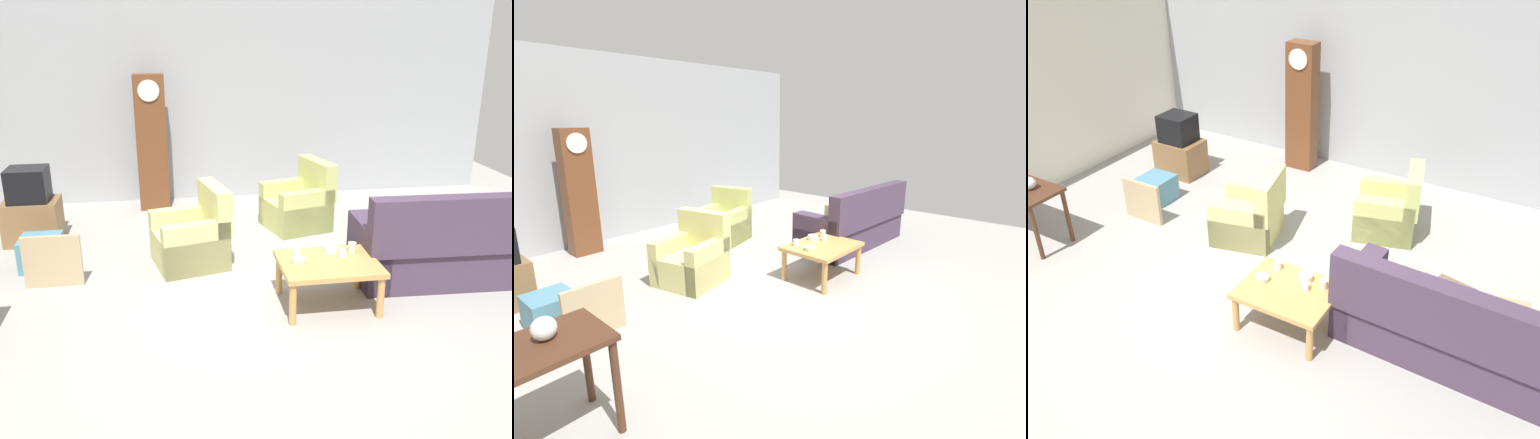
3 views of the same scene
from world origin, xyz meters
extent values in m
plane|color=#999691|center=(0.00, 0.00, 0.00)|extent=(10.40, 10.40, 0.00)
cube|color=#9EA0A5|center=(0.00, 3.60, 1.60)|extent=(8.40, 0.16, 3.20)
cube|color=#423347|center=(2.01, 0.08, 0.22)|extent=(2.13, 0.93, 0.44)
cube|color=#423347|center=(1.99, -0.28, 0.74)|extent=(2.11, 0.29, 0.60)
cube|color=#423347|center=(1.08, 0.12, 0.34)|extent=(0.28, 0.85, 0.68)
cube|color=#9E8966|center=(2.49, 0.11, 0.62)|extent=(0.37, 0.17, 0.36)
cube|color=brown|center=(2.01, 0.13, 0.62)|extent=(0.38, 0.20, 0.36)
cube|color=#C6B284|center=(1.53, 0.15, 0.62)|extent=(0.37, 0.16, 0.36)
cube|color=#CCC67A|center=(-0.80, 0.87, 0.20)|extent=(0.92, 0.92, 0.40)
cube|color=#CCC67A|center=(-0.49, 0.94, 0.66)|extent=(0.35, 0.78, 0.52)
cube|color=#CCC67A|center=(-0.87, 1.16, 0.30)|extent=(0.78, 0.33, 0.60)
cube|color=#CCC67A|center=(-0.73, 0.58, 0.30)|extent=(0.78, 0.33, 0.60)
cube|color=#BEC570|center=(0.69, 1.89, 0.20)|extent=(0.93, 0.93, 0.40)
cube|color=#BEC570|center=(0.99, 1.97, 0.66)|extent=(0.37, 0.78, 0.52)
cube|color=#BEC570|center=(0.61, 2.18, 0.30)|extent=(0.78, 0.36, 0.60)
cube|color=#BEC570|center=(0.77, 1.60, 0.30)|extent=(0.78, 0.36, 0.60)
cube|color=tan|center=(0.50, -0.34, 0.44)|extent=(0.96, 0.76, 0.05)
cylinder|color=tan|center=(0.07, -0.67, 0.21)|extent=(0.07, 0.07, 0.42)
cylinder|color=tan|center=(0.92, -0.67, 0.21)|extent=(0.07, 0.07, 0.42)
cylinder|color=tan|center=(0.07, -0.02, 0.21)|extent=(0.07, 0.07, 0.42)
cylinder|color=tan|center=(0.92, -0.02, 0.21)|extent=(0.07, 0.07, 0.42)
cube|color=brown|center=(-1.22, 3.09, 1.00)|extent=(0.44, 0.28, 1.99)
cylinder|color=silver|center=(-1.22, 2.94, 1.77)|extent=(0.30, 0.02, 0.30)
cube|color=brown|center=(-2.74, 1.92, 0.27)|extent=(0.68, 0.52, 0.55)
cube|color=black|center=(-2.74, 1.92, 0.76)|extent=(0.48, 0.44, 0.42)
cube|color=tan|center=(-2.25, 0.52, 0.29)|extent=(0.60, 0.05, 0.57)
cube|color=teal|center=(-2.48, 1.05, 0.18)|extent=(0.45, 0.45, 0.37)
cylinder|color=white|center=(0.66, -0.27, 0.51)|extent=(0.07, 0.07, 0.09)
cylinder|color=silver|center=(0.23, -0.10, 0.51)|extent=(0.09, 0.09, 0.08)
cylinder|color=beige|center=(0.80, -0.15, 0.52)|extent=(0.08, 0.08, 0.10)
cylinder|color=white|center=(0.58, -0.13, 0.50)|extent=(0.14, 0.14, 0.07)
cylinder|color=#B2C69E|center=(0.20, -0.34, 0.49)|extent=(0.15, 0.15, 0.05)
camera|label=1|loc=(-0.98, -5.11, 2.63)|focal=38.86mm
camera|label=2|loc=(-3.70, -3.08, 2.15)|focal=26.98mm
camera|label=3|loc=(2.68, -4.18, 3.95)|focal=39.07mm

